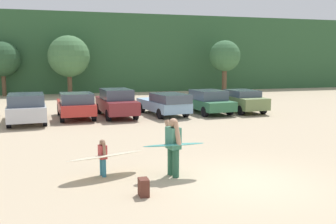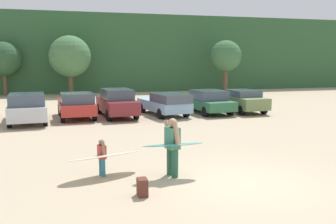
{
  "view_description": "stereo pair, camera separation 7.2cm",
  "coord_description": "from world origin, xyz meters",
  "px_view_note": "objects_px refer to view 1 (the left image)",
  "views": [
    {
      "loc": [
        -4.9,
        -9.0,
        3.4
      ],
      "look_at": [
        -0.48,
        6.4,
        1.14
      ],
      "focal_mm": 39.85,
      "sensor_mm": 36.0,
      "label": 1
    },
    {
      "loc": [
        -4.83,
        -9.02,
        3.4
      ],
      "look_at": [
        -0.48,
        6.4,
        1.14
      ],
      "focal_mm": 39.85,
      "sensor_mm": 36.0,
      "label": 2
    }
  ],
  "objects_px": {
    "surfboard_teal": "(174,145)",
    "backpack_dropped": "(144,187)",
    "parked_car_red": "(76,105)",
    "parked_car_forest_green": "(207,101)",
    "parked_car_sky_blue": "(165,103)",
    "parked_car_olive_green": "(241,100)",
    "person_adult": "(173,144)",
    "surfboard_cream": "(106,156)",
    "parked_car_silver": "(27,108)",
    "person_child": "(103,155)",
    "parked_car_maroon": "(116,102)"
  },
  "relations": [
    {
      "from": "parked_car_red",
      "to": "backpack_dropped",
      "type": "height_order",
      "value": "parked_car_red"
    },
    {
      "from": "parked_car_red",
      "to": "parked_car_olive_green",
      "type": "bearing_deg",
      "value": -93.46
    },
    {
      "from": "parked_car_maroon",
      "to": "parked_car_forest_green",
      "type": "xyz_separation_m",
      "value": [
        5.77,
        -0.03,
        -0.1
      ]
    },
    {
      "from": "parked_car_red",
      "to": "parked_car_olive_green",
      "type": "xyz_separation_m",
      "value": [
        10.53,
        -0.08,
        -0.03
      ]
    },
    {
      "from": "person_adult",
      "to": "parked_car_red",
      "type": "bearing_deg",
      "value": -92.4
    },
    {
      "from": "parked_car_forest_green",
      "to": "person_child",
      "type": "distance_m",
      "value": 13.74
    },
    {
      "from": "parked_car_olive_green",
      "to": "surfboard_teal",
      "type": "relative_size",
      "value": 2.3
    },
    {
      "from": "parked_car_maroon",
      "to": "surfboard_cream",
      "type": "relative_size",
      "value": 1.87
    },
    {
      "from": "person_child",
      "to": "parked_car_forest_green",
      "type": "bearing_deg",
      "value": -138.02
    },
    {
      "from": "backpack_dropped",
      "to": "parked_car_olive_green",
      "type": "bearing_deg",
      "value": 54.41
    },
    {
      "from": "person_child",
      "to": "parked_car_silver",
      "type": "bearing_deg",
      "value": -87.88
    },
    {
      "from": "parked_car_silver",
      "to": "parked_car_red",
      "type": "relative_size",
      "value": 1.13
    },
    {
      "from": "backpack_dropped",
      "to": "parked_car_silver",
      "type": "bearing_deg",
      "value": 106.64
    },
    {
      "from": "parked_car_maroon",
      "to": "surfboard_cream",
      "type": "height_order",
      "value": "parked_car_maroon"
    },
    {
      "from": "parked_car_olive_green",
      "to": "parked_car_maroon",
      "type": "bearing_deg",
      "value": 86.4
    },
    {
      "from": "parked_car_red",
      "to": "parked_car_maroon",
      "type": "xyz_separation_m",
      "value": [
        2.35,
        0.03,
        0.06
      ]
    },
    {
      "from": "surfboard_teal",
      "to": "backpack_dropped",
      "type": "bearing_deg",
      "value": 47.1
    },
    {
      "from": "parked_car_red",
      "to": "backpack_dropped",
      "type": "distance_m",
      "value": 13.29
    },
    {
      "from": "parked_car_forest_green",
      "to": "parked_car_olive_green",
      "type": "xyz_separation_m",
      "value": [
        2.41,
        -0.08,
        0.0
      ]
    },
    {
      "from": "surfboard_cream",
      "to": "parked_car_forest_green",
      "type": "bearing_deg",
      "value": -141.78
    },
    {
      "from": "parked_car_forest_green",
      "to": "surfboard_cream",
      "type": "relative_size",
      "value": 1.88
    },
    {
      "from": "person_child",
      "to": "surfboard_cream",
      "type": "height_order",
      "value": "person_child"
    },
    {
      "from": "parked_car_maroon",
      "to": "parked_car_sky_blue",
      "type": "distance_m",
      "value": 2.95
    },
    {
      "from": "parked_car_maroon",
      "to": "parked_car_forest_green",
      "type": "bearing_deg",
      "value": -94.46
    },
    {
      "from": "parked_car_silver",
      "to": "person_adult",
      "type": "bearing_deg",
      "value": -160.33
    },
    {
      "from": "parked_car_silver",
      "to": "parked_car_forest_green",
      "type": "relative_size",
      "value": 1.05
    },
    {
      "from": "parked_car_maroon",
      "to": "person_child",
      "type": "relative_size",
      "value": 4.24
    },
    {
      "from": "parked_car_forest_green",
      "to": "parked_car_sky_blue",
      "type": "bearing_deg",
      "value": 89.13
    },
    {
      "from": "surfboard_cream",
      "to": "backpack_dropped",
      "type": "bearing_deg",
      "value": 93.1
    },
    {
      "from": "parked_car_silver",
      "to": "person_child",
      "type": "relative_size",
      "value": 4.48
    },
    {
      "from": "parked_car_red",
      "to": "surfboard_cream",
      "type": "bearing_deg",
      "value": 179.03
    },
    {
      "from": "parked_car_maroon",
      "to": "surfboard_teal",
      "type": "bearing_deg",
      "value": 175.57
    },
    {
      "from": "surfboard_teal",
      "to": "parked_car_olive_green",
      "type": "bearing_deg",
      "value": -123.79
    },
    {
      "from": "parked_car_maroon",
      "to": "surfboard_teal",
      "type": "xyz_separation_m",
      "value": [
        -0.06,
        -12.04,
        0.1
      ]
    },
    {
      "from": "parked_car_red",
      "to": "person_adult",
      "type": "relative_size",
      "value": 2.52
    },
    {
      "from": "parked_car_forest_green",
      "to": "surfboard_cream",
      "type": "distance_m",
      "value": 13.72
    },
    {
      "from": "surfboard_cream",
      "to": "person_adult",
      "type": "bearing_deg",
      "value": 146.7
    },
    {
      "from": "person_adult",
      "to": "surfboard_cream",
      "type": "height_order",
      "value": "person_adult"
    },
    {
      "from": "parked_car_sky_blue",
      "to": "parked_car_forest_green",
      "type": "distance_m",
      "value": 2.85
    },
    {
      "from": "parked_car_olive_green",
      "to": "surfboard_cream",
      "type": "relative_size",
      "value": 1.7
    },
    {
      "from": "parked_car_red",
      "to": "parked_car_forest_green",
      "type": "bearing_deg",
      "value": -93.04
    },
    {
      "from": "parked_car_forest_green",
      "to": "parked_car_olive_green",
      "type": "height_order",
      "value": "parked_car_forest_green"
    },
    {
      "from": "parked_car_red",
      "to": "parked_car_olive_green",
      "type": "height_order",
      "value": "parked_car_red"
    },
    {
      "from": "parked_car_red",
      "to": "surfboard_teal",
      "type": "bearing_deg",
      "value": -172.24
    },
    {
      "from": "surfboard_cream",
      "to": "backpack_dropped",
      "type": "xyz_separation_m",
      "value": [
        0.71,
        -1.89,
        -0.39
      ]
    },
    {
      "from": "parked_car_red",
      "to": "surfboard_cream",
      "type": "distance_m",
      "value": 11.35
    },
    {
      "from": "person_child",
      "to": "surfboard_teal",
      "type": "bearing_deg",
      "value": 147.01
    },
    {
      "from": "parked_car_silver",
      "to": "surfboard_teal",
      "type": "bearing_deg",
      "value": -160.65
    },
    {
      "from": "parked_car_silver",
      "to": "person_child",
      "type": "xyz_separation_m",
      "value": [
        2.93,
        -10.56,
        -0.21
      ]
    },
    {
      "from": "parked_car_silver",
      "to": "parked_car_red",
      "type": "xyz_separation_m",
      "value": [
        2.61,
        0.75,
        -0.03
      ]
    }
  ]
}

